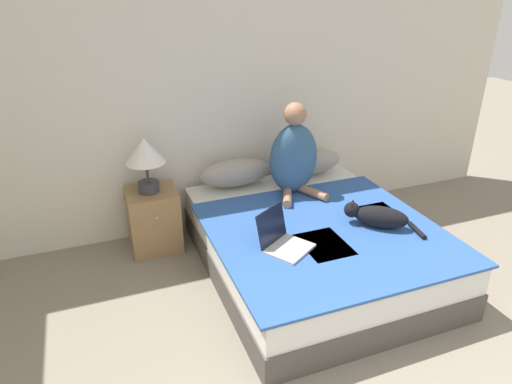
{
  "coord_description": "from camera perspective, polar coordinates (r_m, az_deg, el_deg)",
  "views": [
    {
      "loc": [
        -1.05,
        -0.08,
        2.08
      ],
      "look_at": [
        -0.06,
        2.49,
        0.79
      ],
      "focal_mm": 32.0,
      "sensor_mm": 36.0,
      "label": 1
    }
  ],
  "objects": [
    {
      "name": "laptop_open",
      "position": [
        3.07,
        3.39,
        -6.05
      ],
      "size": [
        0.41,
        0.41,
        0.26
      ],
      "rotation": [
        0.0,
        0.0,
        0.57
      ],
      "color": "#B7B7BC",
      "rests_on": "bed"
    },
    {
      "name": "wall_back",
      "position": [
        3.93,
        -5.13,
        13.14
      ],
      "size": [
        5.95,
        0.05,
        2.55
      ],
      "color": "beige",
      "rests_on": "ground_plane"
    },
    {
      "name": "pillow_far",
      "position": [
        4.22,
        6.57,
        3.74
      ],
      "size": [
        0.63,
        0.26,
        0.24
      ],
      "color": "gray",
      "rests_on": "bed"
    },
    {
      "name": "cat_tabby",
      "position": [
        3.42,
        14.94,
        -2.94
      ],
      "size": [
        0.46,
        0.46,
        0.17
      ],
      "rotation": [
        0.0,
        0.0,
        2.45
      ],
      "color": "black",
      "rests_on": "bed"
    },
    {
      "name": "person_sitting",
      "position": [
        3.77,
        4.77,
        4.47
      ],
      "size": [
        0.42,
        0.41,
        0.77
      ],
      "color": "#33567A",
      "rests_on": "bed"
    },
    {
      "name": "nightstand",
      "position": [
        3.91,
        -12.66,
        -3.38
      ],
      "size": [
        0.4,
        0.41,
        0.52
      ],
      "color": "#937047",
      "rests_on": "ground_plane"
    },
    {
      "name": "pillow_near",
      "position": [
        3.96,
        -2.62,
        2.43
      ],
      "size": [
        0.63,
        0.26,
        0.24
      ],
      "color": "gray",
      "rests_on": "bed"
    },
    {
      "name": "bed",
      "position": [
        3.57,
        7.14,
        -6.58
      ],
      "size": [
        1.62,
        1.93,
        0.44
      ],
      "color": "#4C4742",
      "rests_on": "ground_plane"
    },
    {
      "name": "table_lamp",
      "position": [
        3.67,
        -13.68,
        4.55
      ],
      "size": [
        0.31,
        0.31,
        0.45
      ],
      "color": "#38383D",
      "rests_on": "nightstand"
    }
  ]
}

